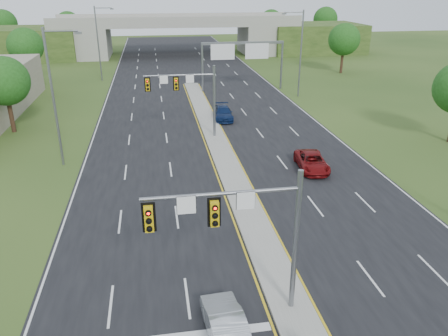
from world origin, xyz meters
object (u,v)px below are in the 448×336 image
Objects in this scene: signal_mast_far at (190,91)px; car_far_a at (312,162)px; sign_gantry at (242,52)px; car_far_b at (223,113)px; car_silver at (226,325)px; signal_mast_near at (245,225)px; overpass at (177,38)px.

signal_mast_far is 1.47× the size of car_far_a.
sign_gantry is 15.41m from car_far_b.
car_silver is at bearing -102.18° from sign_gantry.
car_silver is at bearing -128.50° from signal_mast_near.
car_far_a is (8.89, -9.26, -4.05)m from signal_mast_far.
car_far_a is at bearing -84.12° from overpass.
car_far_a is (8.89, 15.74, -4.05)m from signal_mast_near.
sign_gantry is at bearing 96.38° from car_far_a.
car_silver is 0.90× the size of car_far_b.
signal_mast_far is 13.46m from car_far_a.
overpass is (-6.68, 35.08, -1.69)m from sign_gantry.
overpass is at bearing 88.38° from signal_mast_near.
overpass reaches higher than car_far_a.
signal_mast_far is 1.47× the size of car_far_b.
overpass is (2.26, 80.07, -1.17)m from signal_mast_near.
overpass is 49.10m from car_far_b.
sign_gantry is 2.44× the size of car_far_a.
signal_mast_far reaches higher than car_far_a.
car_silver is at bearing -92.33° from overpass.
car_far_b is (-4.80, 15.35, 0.03)m from car_far_a.
sign_gantry is at bearing -105.65° from car_silver.
car_far_b is at bearing -87.87° from overpass.
car_silver is 19.74m from car_far_a.
signal_mast_far is at bearing 140.31° from car_far_a.
car_silver is (-9.99, -46.31, -4.51)m from sign_gantry.
signal_mast_near is at bearing -131.97° from car_silver.
car_silver is (-1.05, -26.32, -4.00)m from signal_mast_far.
signal_mast_near is 0.09× the size of overpass.
signal_mast_near is at bearing -90.00° from signal_mast_far.
signal_mast_far is at bearing -114.11° from sign_gantry.
signal_mast_far is 55.13m from overpass.
car_far_b is at bearing 82.51° from signal_mast_near.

